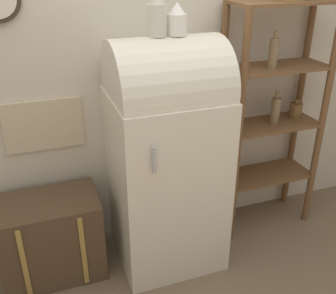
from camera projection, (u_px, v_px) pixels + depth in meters
ground_plane at (177, 272)px, 2.73m from camera, size 12.00×12.00×0.00m
wall_back at (148, 61)px, 2.62m from camera, size 7.00×0.09×2.70m
refrigerator at (166, 153)px, 2.57m from camera, size 0.69×0.67×1.57m
suitcase_trunk at (52, 237)px, 2.62m from camera, size 0.65×0.43×0.58m
shelf_unit at (273, 108)px, 2.87m from camera, size 0.75×0.34×1.72m
vase_left at (157, 13)px, 2.18m from camera, size 0.10×0.10×0.27m
vase_center at (177, 20)px, 2.22m from camera, size 0.11×0.11×0.18m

